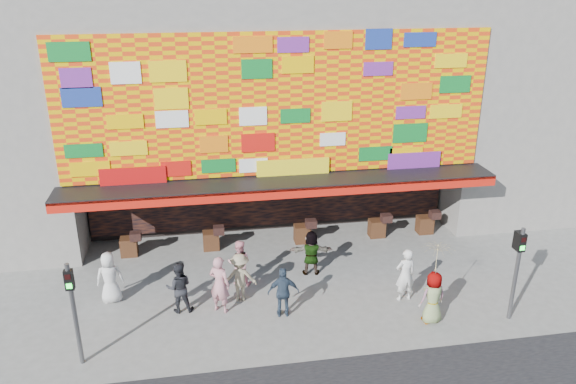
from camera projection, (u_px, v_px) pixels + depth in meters
name	position (u px, v px, depth m)	size (l,w,h in m)	color
ground	(299.00, 310.00, 17.42)	(90.00, 90.00, 0.00)	slate
shop_building	(263.00, 91.00, 23.00)	(15.20, 9.40, 10.00)	gray
neighbor_right	(557.00, 64.00, 24.58)	(11.00, 8.00, 12.00)	gray
signal_left	(73.00, 303.00, 14.39)	(0.22, 0.20, 3.00)	#59595B
signal_right	(518.00, 264.00, 16.33)	(0.22, 0.20, 3.00)	#59595B
ped_a	(110.00, 278.00, 17.58)	(0.83, 0.54, 1.70)	silver
ped_b	(220.00, 284.00, 17.05)	(0.68, 0.45, 1.86)	#C07C86
ped_c	(179.00, 287.00, 17.09)	(0.80, 0.62, 1.64)	black
ped_d	(240.00, 277.00, 17.68)	(1.04, 0.60, 1.61)	gray
ped_e	(283.00, 292.00, 16.84)	(0.96, 0.40, 1.63)	#2D3C4F
ped_f	(311.00, 253.00, 19.24)	(1.48, 0.47, 1.59)	gray
ped_g	(433.00, 298.00, 16.55)	(0.81, 0.52, 1.65)	gray
ped_h	(405.00, 275.00, 17.66)	(0.65, 0.43, 1.78)	silver
ped_i	(239.00, 263.00, 18.59)	(0.77, 0.60, 1.59)	pink
parasol	(437.00, 258.00, 16.06)	(1.00, 1.02, 1.84)	beige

